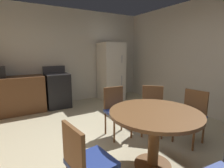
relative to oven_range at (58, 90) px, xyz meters
The scene contains 11 objects.
ground_plane 2.77m from the oven_range, 85.14° to the right, with size 14.00×14.00×0.00m, color beige.
wall_back 1.00m from the oven_range, 59.68° to the left, with size 5.48×0.12×2.70m, color beige.
wall_right 3.85m from the oven_range, 40.06° to the right, with size 0.12×5.62×2.70m, color beige.
kitchen_counter 1.28m from the oven_range, behind, with size 1.86×0.60×0.90m, color brown.
oven_range is the anchor object (origin of this frame).
refrigerator 1.70m from the oven_range, ahead, with size 0.68×0.68×1.76m.
dining_table 3.23m from the oven_range, 81.87° to the right, with size 1.15×1.15×0.76m.
chair_west 3.37m from the oven_range, 99.18° to the right, with size 0.45×0.45×0.87m.
chair_northeast 2.70m from the oven_range, 65.26° to the right, with size 0.57×0.57×0.87m.
chair_north 2.25m from the oven_range, 76.83° to the right, with size 0.42×0.42×0.87m.
chair_east 3.37m from the oven_range, 64.53° to the right, with size 0.46×0.46×0.87m.
Camera 1 is at (-1.29, -1.97, 1.50)m, focal length 27.74 mm.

